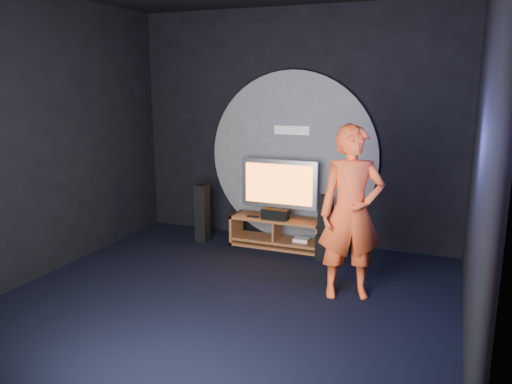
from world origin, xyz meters
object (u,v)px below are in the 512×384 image
media_console (278,234)px  tv (279,186)px  tower_speaker_left (202,214)px  subwoofer (329,246)px  tower_speaker_right (325,227)px  player (351,213)px

media_console → tv: 0.73m
tower_speaker_left → subwoofer: 2.02m
tower_speaker_left → subwoofer: tower_speaker_left is taller
tower_speaker_left → tower_speaker_right: same height
tv → tower_speaker_left: size_ratio=1.30×
media_console → tower_speaker_left: bearing=-169.8°
tower_speaker_left → tv: bearing=13.5°
media_console → tower_speaker_right: 0.84m
tower_speaker_right → player: (0.57, -1.14, 0.54)m
tower_speaker_right → subwoofer: 0.28m
tower_speaker_right → player: 1.39m
media_console → player: size_ratio=0.70×
tower_speaker_left → player: bearing=-24.6°
tower_speaker_right → subwoofer: tower_speaker_right is taller
tower_speaker_left → player: (2.50, -1.15, 0.54)m
tv → tower_speaker_right: bearing=-19.7°
tv → tower_speaker_right: (0.78, -0.28, -0.47)m
media_console → subwoofer: media_console is taller
media_console → subwoofer: bearing=-14.7°
tv → media_console: bearing=-83.9°
tower_speaker_right → player: size_ratio=0.45×
media_console → tower_speaker_right: tower_speaker_right is taller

